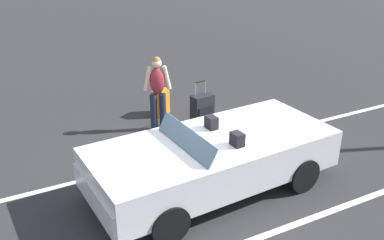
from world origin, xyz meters
TOP-DOWN VIEW (x-y plane):
  - ground_plane at (0.00, 0.00)m, footprint 80.00×80.00m
  - lot_line_near at (0.00, -1.26)m, footprint 18.00×0.12m
  - lot_line_mid at (0.00, 1.44)m, footprint 18.00×0.12m
  - convertible_car at (0.21, 0.01)m, footprint 4.24×2.03m
  - suitcase_large_black at (-1.06, -2.30)m, footprint 0.51×0.35m
  - suitcase_medium_bright at (-0.51, -3.34)m, footprint 0.47×0.41m
  - traveler_person at (-0.14, -2.61)m, footprint 0.60×0.31m

SIDE VIEW (x-z plane):
  - ground_plane at x=0.00m, z-range 0.00..0.00m
  - lot_line_near at x=0.00m, z-range 0.00..0.00m
  - lot_line_mid at x=0.00m, z-range 0.00..0.00m
  - suitcase_medium_bright at x=-0.51m, z-range 0.00..0.62m
  - suitcase_large_black at x=-1.06m, z-range -0.15..0.89m
  - convertible_car at x=0.21m, z-range -0.03..1.21m
  - traveler_person at x=-0.14m, z-range 0.10..1.76m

